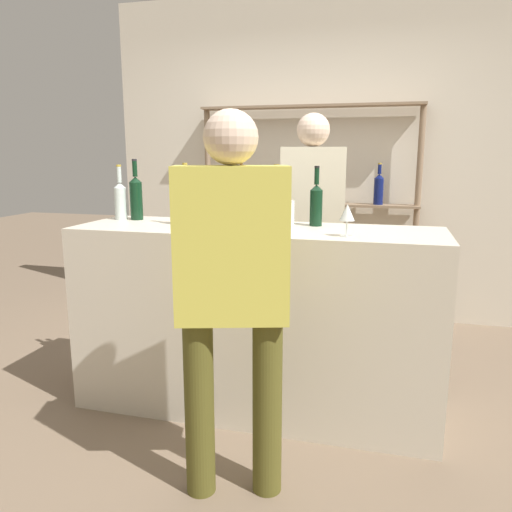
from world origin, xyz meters
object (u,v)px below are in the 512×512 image
at_px(counter_bottle_4, 136,197).
at_px(counter_bottle_5, 186,202).
at_px(wine_glass, 347,213).
at_px(counter_bottle_2, 316,204).
at_px(counter_bottle_0, 253,205).
at_px(server_behind_counter, 311,217).
at_px(cork_jar, 283,216).
at_px(customer_center, 232,282).
at_px(counter_bottle_3, 276,200).
at_px(counter_bottle_1, 120,199).

xyz_separation_m(counter_bottle_4, counter_bottle_5, (0.38, -0.14, -0.01)).
bearing_deg(wine_glass, counter_bottle_5, 169.34).
relative_size(counter_bottle_5, wine_glass, 2.19).
bearing_deg(counter_bottle_2, counter_bottle_0, -159.33).
bearing_deg(server_behind_counter, cork_jar, -11.83).
relative_size(counter_bottle_2, counter_bottle_5, 0.95).
distance_m(counter_bottle_0, cork_jar, 0.21).
bearing_deg(customer_center, counter_bottle_4, 28.52).
relative_size(counter_bottle_0, counter_bottle_3, 0.97).
relative_size(counter_bottle_3, server_behind_counter, 0.20).
relative_size(counter_bottle_5, server_behind_counter, 0.20).
xyz_separation_m(counter_bottle_1, counter_bottle_5, (0.48, -0.12, 0.01)).
relative_size(counter_bottle_1, cork_jar, 2.10).
distance_m(counter_bottle_0, counter_bottle_4, 0.78).
distance_m(wine_glass, customer_center, 0.74).
xyz_separation_m(customer_center, server_behind_counter, (0.07, 1.60, 0.07)).
height_order(counter_bottle_5, cork_jar, counter_bottle_5).
distance_m(cork_jar, customer_center, 0.72).
height_order(counter_bottle_3, cork_jar, counter_bottle_3).
distance_m(counter_bottle_2, cork_jar, 0.27).
relative_size(counter_bottle_3, counter_bottle_4, 0.92).
xyz_separation_m(counter_bottle_0, wine_glass, (0.53, -0.20, -0.01)).
bearing_deg(customer_center, counter_bottle_3, -14.37).
height_order(counter_bottle_1, counter_bottle_4, counter_bottle_4).
bearing_deg(wine_glass, counter_bottle_1, 168.23).
bearing_deg(counter_bottle_5, wine_glass, -10.66).
bearing_deg(counter_bottle_2, counter_bottle_5, -167.81).
distance_m(counter_bottle_0, counter_bottle_5, 0.39).
distance_m(counter_bottle_3, cork_jar, 0.28).
bearing_deg(counter_bottle_3, server_behind_counter, 80.87).
bearing_deg(counter_bottle_0, counter_bottle_4, 172.14).
xyz_separation_m(counter_bottle_4, wine_glass, (1.30, -0.31, -0.03)).
relative_size(counter_bottle_1, counter_bottle_2, 1.00).
distance_m(counter_bottle_1, server_behind_counter, 1.30).
bearing_deg(server_behind_counter, counter_bottle_2, -0.36).
distance_m(counter_bottle_4, cork_jar, 0.98).
bearing_deg(wine_glass, counter_bottle_3, 140.20).
bearing_deg(cork_jar, counter_bottle_2, 57.18).
bearing_deg(counter_bottle_1, counter_bottle_4, 10.27).
bearing_deg(counter_bottle_0, customer_center, -80.68).
bearing_deg(server_behind_counter, counter_bottle_4, -64.82).
bearing_deg(server_behind_counter, counter_bottle_1, -66.76).
distance_m(counter_bottle_0, counter_bottle_2, 0.35).
bearing_deg(counter_bottle_3, cork_jar, -70.14).
xyz_separation_m(counter_bottle_3, counter_bottle_4, (-0.86, -0.05, 0.01)).
relative_size(counter_bottle_4, cork_jar, 2.31).
bearing_deg(counter_bottle_1, counter_bottle_2, 1.73).
height_order(counter_bottle_4, server_behind_counter, server_behind_counter).
relative_size(cork_jar, server_behind_counter, 0.09).
xyz_separation_m(counter_bottle_0, counter_bottle_5, (-0.39, -0.03, 0.01)).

